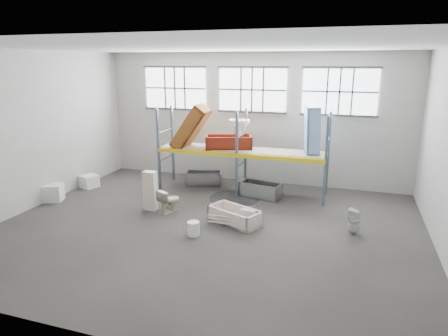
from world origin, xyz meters
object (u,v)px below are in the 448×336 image
at_px(steel_tub_left, 204,178).
at_px(rust_tub_flat, 229,142).
at_px(blue_tub_upright, 312,130).
at_px(bucket, 193,229).
at_px(carton_near, 52,193).
at_px(steel_tub_right, 261,190).
at_px(cistern_tall, 150,191).
at_px(toilet_beige, 169,200).
at_px(bathtub_beige, 235,216).
at_px(toilet_white, 354,221).

bearing_deg(steel_tub_left, rust_tub_flat, -19.14).
height_order(rust_tub_flat, blue_tub_upright, blue_tub_upright).
xyz_separation_m(blue_tub_upright, bucket, (-2.64, -4.20, -2.20)).
bearing_deg(steel_tub_left, carton_near, -141.42).
relative_size(steel_tub_right, rust_tub_flat, 0.85).
relative_size(steel_tub_left, blue_tub_upright, 0.87).
xyz_separation_m(cistern_tall, bucket, (2.06, -1.41, -0.44)).
bearing_deg(toilet_beige, steel_tub_left, -66.12).
height_order(bathtub_beige, steel_tub_right, steel_tub_right).
distance_m(steel_tub_right, blue_tub_upright, 2.72).
relative_size(steel_tub_right, bucket, 3.62).
bearing_deg(carton_near, toilet_white, 2.22).
distance_m(bathtub_beige, steel_tub_right, 2.58).
distance_m(bathtub_beige, toilet_white, 3.37).
distance_m(blue_tub_upright, carton_near, 9.14).
distance_m(toilet_white, blue_tub_upright, 3.73).
bearing_deg(carton_near, steel_tub_right, 21.33).
relative_size(bathtub_beige, steel_tub_right, 1.11).
height_order(toilet_white, bucket, toilet_white).
bearing_deg(blue_tub_upright, rust_tub_flat, -178.34).
bearing_deg(toilet_white, carton_near, -68.34).
bearing_deg(steel_tub_left, blue_tub_upright, -4.36).
bearing_deg(blue_tub_upright, toilet_beige, -145.50).
bearing_deg(blue_tub_upright, bucket, -122.19).
bearing_deg(steel_tub_left, bucket, -72.49).
distance_m(cistern_tall, rust_tub_flat, 3.45).
distance_m(cistern_tall, toilet_white, 6.25).
bearing_deg(blue_tub_upright, cistern_tall, -149.27).
distance_m(rust_tub_flat, blue_tub_upright, 2.99).
xyz_separation_m(toilet_white, rust_tub_flat, (-4.47, 2.63, 1.46)).
bearing_deg(cistern_tall, bucket, -33.01).
bearing_deg(rust_tub_flat, carton_near, -150.90).
relative_size(blue_tub_upright, bucket, 4.02).
bearing_deg(toilet_beige, bathtub_beige, -162.86).
xyz_separation_m(cistern_tall, steel_tub_right, (3.09, 2.32, -0.38)).
relative_size(bathtub_beige, blue_tub_upright, 1.00).
distance_m(steel_tub_left, blue_tub_upright, 4.61).
bearing_deg(bathtub_beige, cistern_tall, -160.42).
height_order(toilet_beige, steel_tub_left, toilet_beige).
distance_m(blue_tub_upright, bucket, 5.43).
bearing_deg(cistern_tall, carton_near, -173.95).
bearing_deg(steel_tub_left, toilet_beige, -89.74).
bearing_deg(rust_tub_flat, toilet_white, -30.44).
bearing_deg(toilet_beige, carton_near, 27.75).
relative_size(bathtub_beige, steel_tub_left, 1.15).
distance_m(bucket, carton_near, 5.80).
height_order(cistern_tall, rust_tub_flat, rust_tub_flat).
bearing_deg(bathtub_beige, carton_near, -155.10).
bearing_deg(bathtub_beige, toilet_beige, -162.05).
relative_size(cistern_tall, bucket, 3.26).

